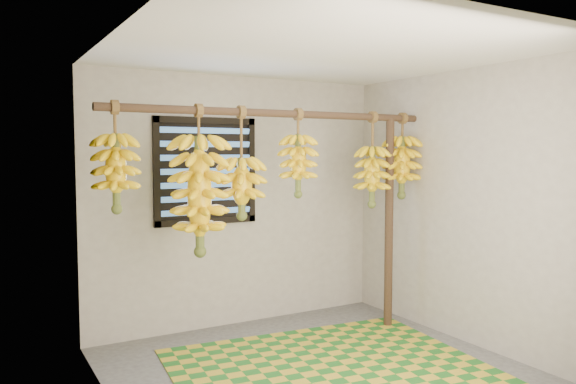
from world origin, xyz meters
TOP-DOWN VIEW (x-y plane):
  - floor at (0.00, 0.00)m, footprint 3.00×3.00m
  - ceiling at (0.00, 0.00)m, footprint 3.00×3.00m
  - wall_back at (0.00, 1.50)m, footprint 3.00×0.01m
  - wall_left at (-1.50, 0.00)m, footprint 0.01×3.00m
  - wall_right at (1.50, 0.00)m, footprint 0.01×3.00m
  - window at (-0.35, 1.48)m, footprint 1.00×0.04m
  - hanging_pole at (0.00, 0.70)m, footprint 3.00×0.06m
  - support_post at (1.20, 0.70)m, footprint 0.08×0.08m
  - woven_mat at (0.10, 0.08)m, footprint 2.53×2.11m
  - banana_bunch_a at (-1.35, 0.70)m, footprint 0.32×0.32m
  - banana_bunch_b at (-0.71, 0.70)m, footprint 0.43×0.43m
  - banana_bunch_c at (-0.35, 0.70)m, footprint 0.35×0.35m
  - banana_bunch_d at (0.19, 0.70)m, footprint 0.32×0.32m
  - banana_bunch_e at (0.99, 0.70)m, footprint 0.32×0.32m
  - banana_bunch_f at (1.35, 0.70)m, footprint 0.34×0.34m

SIDE VIEW (x-z plane):
  - floor at x=0.00m, z-range -0.01..0.00m
  - woven_mat at x=0.10m, z-range 0.00..0.01m
  - support_post at x=1.20m, z-range 0.00..2.00m
  - wall_back at x=0.00m, z-range 0.00..2.40m
  - wall_left at x=-1.50m, z-range 0.00..2.40m
  - wall_right at x=1.50m, z-range 0.00..2.40m
  - banana_bunch_b at x=-0.71m, z-range 0.75..1.93m
  - banana_bunch_c at x=-0.35m, z-range 0.93..1.84m
  - banana_bunch_e at x=0.99m, z-range 1.01..1.89m
  - window at x=-0.35m, z-range 1.00..2.00m
  - banana_bunch_a at x=-1.35m, z-range 1.13..1.93m
  - banana_bunch_f at x=1.35m, z-range 1.13..1.94m
  - banana_bunch_d at x=0.19m, z-range 1.19..1.94m
  - hanging_pole at x=0.00m, z-range 1.97..2.03m
  - ceiling at x=0.00m, z-range 2.40..2.41m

